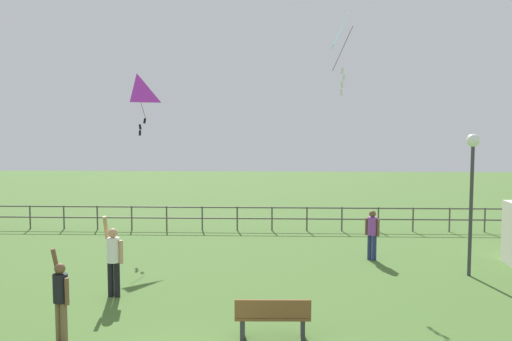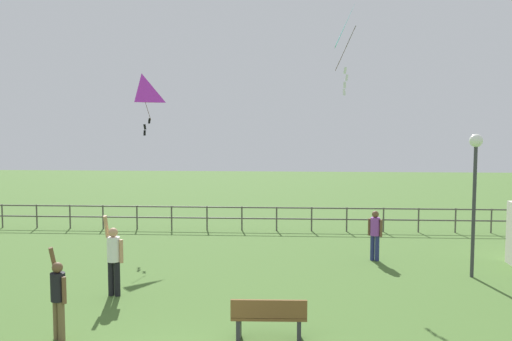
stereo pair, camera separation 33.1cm
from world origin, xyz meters
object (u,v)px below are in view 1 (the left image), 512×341
(park_bench, at_px, (273,317))
(person_2, at_px, (113,257))
(kite_2, at_px, (352,28))
(person_0, at_px, (61,296))
(kite_3, at_px, (137,92))
(person_3, at_px, (372,232))
(lamppost, at_px, (472,172))

(park_bench, xyz_separation_m, person_2, (-3.94, 2.69, 0.54))
(person_2, height_order, kite_2, kite_2)
(person_0, height_order, person_2, person_2)
(person_2, bearing_deg, kite_3, 98.72)
(person_3, relative_size, kite_3, 0.71)
(person_3, relative_size, kite_2, 0.56)
(person_2, bearing_deg, park_bench, -34.34)
(lamppost, distance_m, person_2, 9.86)
(lamppost, height_order, kite_3, kite_3)
(park_bench, relative_size, kite_2, 0.54)
(person_0, distance_m, person_3, 10.00)
(person_3, distance_m, kite_3, 9.92)
(lamppost, bearing_deg, kite_2, 147.43)
(kite_3, bearing_deg, park_bench, -63.55)
(kite_2, xyz_separation_m, kite_3, (-7.45, 3.28, -1.76))
(person_3, bearing_deg, kite_2, 160.01)
(person_2, xyz_separation_m, kite_3, (-1.16, 7.56, 4.36))
(lamppost, bearing_deg, park_bench, -137.54)
(lamppost, distance_m, kite_2, 5.58)
(park_bench, height_order, person_3, person_3)
(person_0, xyz_separation_m, person_2, (0.21, 2.93, 0.08))
(lamppost, relative_size, person_3, 2.55)
(kite_3, bearing_deg, person_2, -81.28)
(person_2, xyz_separation_m, kite_2, (6.29, 4.28, 6.12))
(kite_2, bearing_deg, park_bench, -108.65)
(kite_2, height_order, kite_3, kite_2)
(person_2, distance_m, kite_3, 8.80)
(person_0, xyz_separation_m, person_3, (7.17, 6.97, -0.03))
(person_2, distance_m, kite_2, 9.76)
(kite_2, distance_m, kite_3, 8.33)
(lamppost, relative_size, person_2, 1.98)
(person_0, relative_size, person_2, 0.92)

